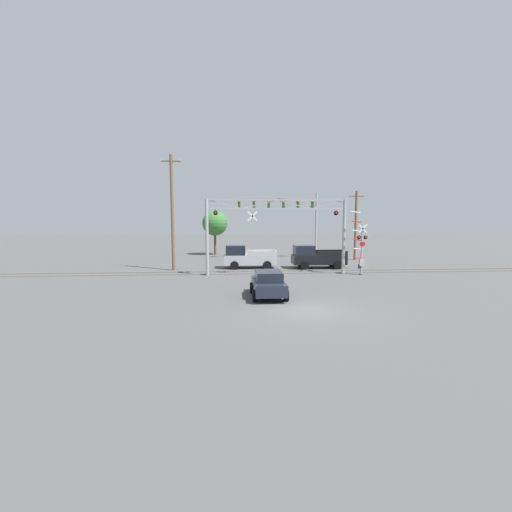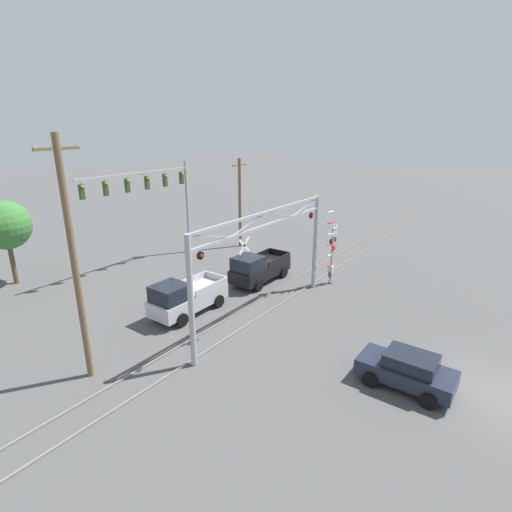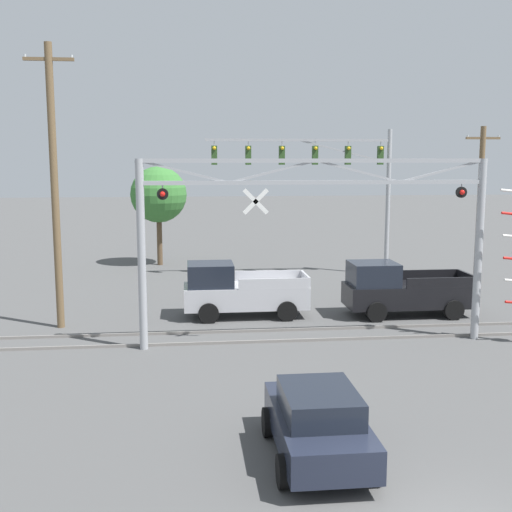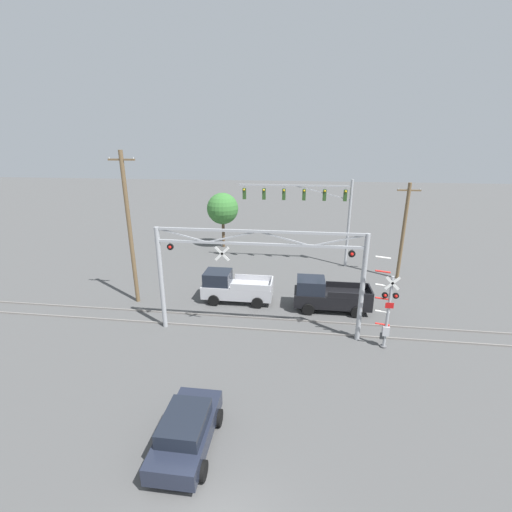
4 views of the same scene
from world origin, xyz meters
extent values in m
plane|color=#4C4C4C|center=(0.00, 0.00, 0.00)|extent=(200.00, 200.00, 0.00)
cube|color=gray|center=(0.00, 12.11, 0.05)|extent=(80.00, 0.08, 0.10)
cube|color=gray|center=(0.00, 13.55, 0.05)|extent=(80.00, 0.08, 0.10)
cylinder|color=#9EA0A5|center=(-5.86, 11.83, 3.20)|extent=(0.28, 0.28, 6.40)
cylinder|color=#9EA0A5|center=(5.86, 11.83, 3.20)|extent=(0.28, 0.28, 6.40)
cube|color=#9EA0A5|center=(0.00, 11.83, 5.61)|extent=(11.99, 0.14, 0.14)
cube|color=#9EA0A5|center=(0.00, 11.83, 6.33)|extent=(11.99, 0.14, 0.14)
cube|color=#9EA0A5|center=(-4.39, 11.83, 5.97)|extent=(2.95, 0.08, 0.80)
cube|color=#9EA0A5|center=(-1.46, 11.83, 5.97)|extent=(2.95, 0.08, 0.80)
cube|color=#9EA0A5|center=(1.46, 11.83, 5.97)|extent=(2.95, 0.08, 0.80)
cube|color=#9EA0A5|center=(4.39, 11.83, 5.97)|extent=(2.95, 0.08, 0.80)
cylinder|color=black|center=(-5.12, 11.83, 5.25)|extent=(0.38, 0.10, 0.38)
sphere|color=red|center=(-5.12, 11.76, 5.25)|extent=(0.18, 0.18, 0.18)
cylinder|color=#9EA0A5|center=(-5.12, 11.83, 5.49)|extent=(0.04, 0.04, 0.10)
cylinder|color=black|center=(5.12, 11.83, 5.25)|extent=(0.38, 0.10, 0.38)
sphere|color=red|center=(5.12, 11.76, 5.25)|extent=(0.18, 0.18, 0.18)
cylinder|color=#9EA0A5|center=(5.12, 11.83, 5.49)|extent=(0.04, 0.04, 0.10)
cube|color=white|center=(-2.05, 11.73, 4.99)|extent=(0.88, 0.03, 0.88)
cube|color=white|center=(-2.05, 11.73, 4.99)|extent=(0.88, 0.03, 0.88)
cylinder|color=black|center=(-2.05, 11.71, 4.99)|extent=(0.04, 0.04, 0.02)
cylinder|color=#9EA0A5|center=(7.22, 11.19, 2.15)|extent=(0.16, 0.16, 4.29)
cylinder|color=#59595B|center=(7.22, 11.19, 0.05)|extent=(0.35, 0.35, 0.10)
cube|color=white|center=(7.22, 11.08, 3.94)|extent=(0.78, 0.03, 0.78)
cube|color=white|center=(7.22, 11.08, 3.94)|extent=(0.78, 0.03, 0.78)
cylinder|color=black|center=(7.22, 11.05, 3.94)|extent=(0.04, 0.04, 0.02)
cylinder|color=black|center=(6.94, 11.19, 3.19)|extent=(0.32, 0.09, 0.32)
sphere|color=red|center=(6.94, 11.13, 3.19)|extent=(0.16, 0.16, 0.16)
cylinder|color=black|center=(7.50, 11.19, 3.19)|extent=(0.32, 0.09, 0.32)
sphere|color=red|center=(7.50, 11.13, 3.19)|extent=(0.16, 0.16, 0.16)
cube|color=#9EA0A5|center=(7.22, 11.19, 3.19)|extent=(0.64, 0.06, 0.06)
cube|color=red|center=(7.22, 11.09, 2.64)|extent=(0.44, 0.02, 0.32)
cube|color=#B2B2B7|center=(7.22, 11.19, 1.05)|extent=(0.36, 0.28, 0.56)
cylinder|color=red|center=(7.00, 11.19, 1.44)|extent=(0.78, 0.09, 0.17)
cylinder|color=white|center=(6.92, 11.19, 2.21)|extent=(0.78, 0.09, 0.17)
cylinder|color=red|center=(6.84, 11.19, 2.99)|extent=(0.78, 0.09, 0.17)
cylinder|color=white|center=(6.77, 11.19, 3.76)|extent=(0.78, 0.09, 0.17)
cylinder|color=red|center=(6.69, 11.19, 4.54)|extent=(0.78, 0.09, 0.17)
cylinder|color=white|center=(6.61, 11.19, 5.31)|extent=(0.78, 0.09, 0.17)
cube|color=#3F3F42|center=(7.08, 11.19, 0.70)|extent=(0.24, 0.12, 0.36)
cylinder|color=#9EA0A5|center=(6.66, 24.68, 3.98)|extent=(0.24, 0.24, 7.97)
cube|color=#9EA0A5|center=(1.66, 24.68, 7.37)|extent=(10.00, 0.14, 0.14)
cube|color=#9EA0A5|center=(4.16, 24.68, 6.77)|extent=(5.02, 0.08, 1.28)
cylinder|color=#9EA0A5|center=(-2.84, 24.68, 7.22)|extent=(0.04, 0.04, 0.30)
cube|color=#28471E|center=(-2.84, 24.68, 6.57)|extent=(0.30, 0.26, 1.00)
sphere|color=yellow|center=(-2.84, 24.52, 6.94)|extent=(0.18, 0.18, 0.18)
cylinder|color=#9EA0A5|center=(-1.04, 24.68, 7.22)|extent=(0.04, 0.04, 0.30)
cube|color=#28471E|center=(-1.04, 24.68, 6.57)|extent=(0.30, 0.26, 1.00)
sphere|color=yellow|center=(-1.04, 24.52, 6.94)|extent=(0.18, 0.18, 0.18)
cylinder|color=#9EA0A5|center=(0.76, 24.68, 7.22)|extent=(0.04, 0.04, 0.30)
cube|color=#28471E|center=(0.76, 24.68, 6.57)|extent=(0.30, 0.26, 1.00)
sphere|color=yellow|center=(0.76, 24.52, 6.94)|extent=(0.18, 0.18, 0.18)
cylinder|color=#9EA0A5|center=(2.56, 24.68, 7.22)|extent=(0.04, 0.04, 0.30)
cube|color=#28471E|center=(2.56, 24.68, 6.57)|extent=(0.30, 0.26, 1.00)
sphere|color=yellow|center=(2.56, 24.52, 6.94)|extent=(0.18, 0.18, 0.18)
cylinder|color=#9EA0A5|center=(4.36, 24.68, 7.22)|extent=(0.04, 0.04, 0.30)
cube|color=#28471E|center=(4.36, 24.68, 6.57)|extent=(0.30, 0.26, 1.00)
sphere|color=yellow|center=(4.36, 24.52, 6.94)|extent=(0.18, 0.18, 0.18)
cylinder|color=#9EA0A5|center=(6.16, 24.68, 7.22)|extent=(0.04, 0.04, 0.30)
cube|color=#28471E|center=(6.16, 24.68, 6.57)|extent=(0.30, 0.26, 1.00)
sphere|color=yellow|center=(6.16, 24.52, 6.94)|extent=(0.18, 0.18, 0.18)
cube|color=#B7B7BC|center=(-1.99, 16.02, 0.85)|extent=(5.02, 1.92, 0.90)
cube|color=black|center=(-3.43, 16.02, 1.77)|extent=(1.84, 1.77, 0.92)
cube|color=#B7B7BC|center=(-0.97, 15.10, 1.51)|extent=(2.78, 0.08, 0.42)
cube|color=#B7B7BC|center=(-0.97, 16.93, 1.51)|extent=(2.78, 0.08, 0.42)
cube|color=#B7B7BC|center=(0.47, 16.02, 1.51)|extent=(0.10, 1.84, 0.42)
cylinder|color=black|center=(-3.55, 15.04, 0.40)|extent=(0.80, 0.24, 0.80)
cylinder|color=black|center=(-3.55, 16.99, 0.40)|extent=(0.80, 0.24, 0.80)
cylinder|color=black|center=(-0.44, 15.04, 0.40)|extent=(0.80, 0.24, 0.80)
cylinder|color=black|center=(-0.44, 16.99, 0.40)|extent=(0.80, 0.24, 0.80)
cube|color=black|center=(4.65, 15.48, 0.85)|extent=(5.12, 1.92, 0.90)
cube|color=black|center=(3.17, 15.48, 1.77)|extent=(1.88, 1.77, 0.92)
cube|color=black|center=(5.68, 14.56, 1.51)|extent=(2.85, 0.08, 0.42)
cube|color=black|center=(5.68, 16.40, 1.51)|extent=(2.85, 0.08, 0.42)
cube|color=black|center=(7.16, 15.48, 1.51)|extent=(0.10, 1.84, 0.42)
cylinder|color=black|center=(3.06, 14.51, 0.40)|extent=(0.80, 0.24, 0.80)
cylinder|color=black|center=(3.06, 16.45, 0.40)|extent=(0.80, 0.24, 0.80)
cylinder|color=black|center=(6.23, 14.51, 0.40)|extent=(0.80, 0.24, 0.80)
cylinder|color=black|center=(6.23, 16.45, 0.40)|extent=(0.80, 0.24, 0.80)
cube|color=#1E2333|center=(-1.63, 3.33, 0.68)|extent=(1.81, 3.98, 0.69)
cube|color=black|center=(-1.63, 3.17, 1.31)|extent=(1.54, 2.07, 0.57)
cylinder|color=black|center=(-2.54, 4.53, 0.34)|extent=(0.24, 0.68, 0.68)
cylinder|color=black|center=(-0.71, 4.53, 0.34)|extent=(0.24, 0.68, 0.68)
cylinder|color=black|center=(-2.54, 2.14, 0.34)|extent=(0.24, 0.68, 0.68)
cylinder|color=black|center=(-0.71, 2.14, 0.34)|extent=(0.24, 0.68, 0.68)
cylinder|color=brown|center=(-9.20, 15.05, 5.27)|extent=(0.28, 0.28, 10.55)
cube|color=brown|center=(-9.20, 15.05, 9.95)|extent=(1.80, 0.12, 0.12)
cylinder|color=silver|center=(-10.02, 15.05, 10.05)|extent=(0.08, 0.08, 0.12)
cylinder|color=silver|center=(-8.38, 15.05, 10.05)|extent=(0.08, 0.08, 0.12)
cylinder|color=brown|center=(10.70, 22.11, 4.01)|extent=(0.28, 0.28, 8.02)
cube|color=brown|center=(10.70, 22.11, 7.42)|extent=(1.80, 0.12, 0.12)
cylinder|color=silver|center=(9.88, 22.11, 7.52)|extent=(0.08, 0.08, 0.12)
cylinder|color=silver|center=(11.52, 22.11, 7.52)|extent=(0.08, 0.08, 0.12)
cylinder|color=brown|center=(-5.99, 29.38, 1.54)|extent=(0.32, 0.32, 3.09)
sphere|color=#387533|center=(-5.99, 29.38, 4.27)|extent=(3.36, 3.36, 3.36)
camera|label=1|loc=(-3.88, -16.98, 4.62)|focal=24.00mm
camera|label=2|loc=(-17.30, -0.14, 10.81)|focal=28.00mm
camera|label=3|loc=(-4.36, -9.50, 6.41)|focal=45.00mm
camera|label=4|loc=(2.21, -6.30, 10.95)|focal=24.00mm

